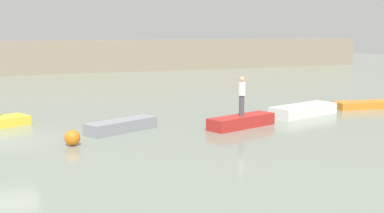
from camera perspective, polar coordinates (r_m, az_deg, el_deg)
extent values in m
plane|color=gray|center=(20.97, -20.22, -3.59)|extent=(120.00, 120.00, 0.00)
cube|color=gray|center=(21.60, -7.81, -2.12)|extent=(3.30, 2.23, 0.49)
cube|color=red|center=(22.43, 5.48, -1.66)|extent=(3.46, 1.99, 0.51)
cube|color=white|center=(25.97, 12.22, -0.40)|extent=(3.99, 2.34, 0.52)
cube|color=orange|center=(29.30, 18.74, 0.20)|extent=(3.67, 1.60, 0.37)
cylinder|color=#4C4C56|center=(22.31, 5.50, 0.10)|extent=(0.22, 0.22, 0.88)
cylinder|color=white|center=(22.22, 5.53, 1.97)|extent=(0.32, 0.32, 0.58)
sphere|color=tan|center=(22.17, 5.55, 3.01)|extent=(0.24, 0.24, 0.24)
sphere|color=orange|center=(19.36, -13.07, -3.37)|extent=(0.58, 0.58, 0.58)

